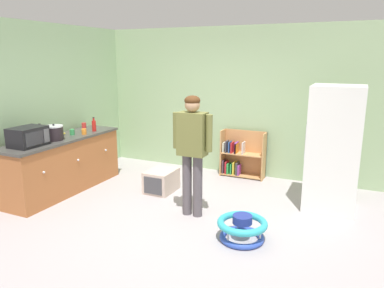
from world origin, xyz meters
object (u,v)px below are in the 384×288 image
(ketchup_bottle, at_px, (94,126))
(green_cup, at_px, (72,132))
(kitchen_counter, at_px, (64,164))
(standing_person, at_px, (192,145))
(refrigerator, at_px, (334,149))
(microwave, at_px, (28,137))
(banana_bunch, at_px, (62,134))
(orange_cup, at_px, (84,132))
(red_cup, at_px, (84,125))
(pet_carrier, at_px, (161,181))
(bookshelf, at_px, (240,157))
(crock_pot, at_px, (54,133))
(amber_bottle, at_px, (40,133))
(white_cup, at_px, (50,134))
(baby_walker, at_px, (242,228))

(ketchup_bottle, distance_m, green_cup, 0.42)
(kitchen_counter, distance_m, standing_person, 2.38)
(refrigerator, bearing_deg, microwave, -156.84)
(kitchen_counter, height_order, ketchup_bottle, ketchup_bottle)
(refrigerator, distance_m, green_cup, 4.08)
(banana_bunch, xyz_separation_m, green_cup, (0.11, 0.12, 0.02))
(orange_cup, bearing_deg, green_cup, -143.92)
(green_cup, xyz_separation_m, red_cup, (-0.23, 0.56, 0.00))
(pet_carrier, relative_size, ketchup_bottle, 2.24)
(banana_bunch, bearing_deg, red_cup, 100.55)
(red_cup, bearing_deg, bookshelf, 24.26)
(pet_carrier, relative_size, green_cup, 5.81)
(green_cup, relative_size, orange_cup, 1.00)
(refrigerator, height_order, crock_pot, refrigerator)
(standing_person, bearing_deg, kitchen_counter, -179.91)
(crock_pot, xyz_separation_m, amber_bottle, (-0.25, -0.04, -0.02))
(bookshelf, xyz_separation_m, white_cup, (-2.59, -1.99, 0.58))
(ketchup_bottle, relative_size, orange_cup, 2.59)
(amber_bottle, height_order, white_cup, amber_bottle)
(banana_bunch, height_order, ketchup_bottle, ketchup_bottle)
(red_cup, bearing_deg, crock_pot, -74.96)
(refrigerator, relative_size, microwave, 3.71)
(bookshelf, relative_size, white_cup, 8.95)
(banana_bunch, relative_size, amber_bottle, 0.63)
(kitchen_counter, distance_m, green_cup, 0.54)
(amber_bottle, height_order, green_cup, amber_bottle)
(standing_person, height_order, orange_cup, standing_person)
(refrigerator, distance_m, microwave, 4.36)
(baby_walker, distance_m, microwave, 3.27)
(kitchen_counter, distance_m, orange_cup, 0.62)
(standing_person, distance_m, orange_cup, 2.16)
(kitchen_counter, distance_m, crock_pot, 0.60)
(white_cup, distance_m, green_cup, 0.35)
(crock_pot, bearing_deg, ketchup_bottle, 83.00)
(amber_bottle, distance_m, red_cup, 1.02)
(red_cup, bearing_deg, green_cup, -67.20)
(orange_cup, bearing_deg, refrigerator, 10.76)
(refrigerator, distance_m, standing_person, 2.02)
(standing_person, distance_m, microwave, 2.39)
(bookshelf, height_order, amber_bottle, amber_bottle)
(amber_bottle, bearing_deg, microwave, -63.26)
(baby_walker, relative_size, microwave, 1.26)
(baby_walker, bearing_deg, green_cup, 168.54)
(amber_bottle, bearing_deg, refrigerator, 17.12)
(pet_carrier, xyz_separation_m, ketchup_bottle, (-1.31, -0.01, 0.82))
(kitchen_counter, xyz_separation_m, bookshelf, (2.40, 1.95, -0.09))
(baby_walker, relative_size, pet_carrier, 1.09)
(pet_carrier, xyz_separation_m, orange_cup, (-1.28, -0.30, 0.77))
(bookshelf, bearing_deg, orange_cup, -143.82)
(kitchen_counter, xyz_separation_m, ketchup_bottle, (0.15, 0.62, 0.55))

